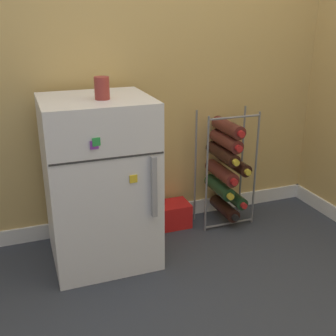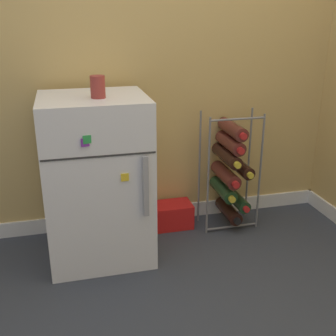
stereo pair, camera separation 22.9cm
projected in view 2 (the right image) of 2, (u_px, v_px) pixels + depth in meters
The scene contains 6 objects.
ground_plane at pixel (210, 280), 2.05m from camera, with size 14.00×14.00×0.00m, color #333842.
wall_back at pixel (173, 9), 2.27m from camera, with size 6.92×0.07×2.50m.
mini_fridge at pixel (97, 179), 2.14m from camera, with size 0.52×0.50×0.85m.
wine_rack at pixel (230, 171), 2.47m from camera, with size 0.33×0.32×0.70m.
soda_box at pixel (169, 215), 2.54m from camera, with size 0.27×0.16×0.15m.
fridge_top_cup at pixel (98, 87), 1.93m from camera, with size 0.07×0.07×0.10m.
Camera 2 is at (-0.62, -1.62, 1.22)m, focal length 45.00 mm.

